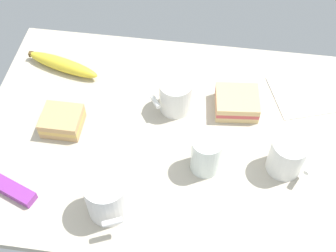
# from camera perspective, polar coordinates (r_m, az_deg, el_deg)

# --- Properties ---
(tabletop) EXTENTS (0.90, 0.64, 0.02)m
(tabletop) POSITION_cam_1_polar(r_m,az_deg,el_deg) (1.07, 0.00, -1.29)
(tabletop) COLOR #BCB29E
(tabletop) RESTS_ON ground
(coffee_mug_black) EXTENTS (0.09, 0.11, 0.10)m
(coffee_mug_black) POSITION_cam_1_polar(r_m,az_deg,el_deg) (0.92, -7.77, -8.87)
(coffee_mug_black) COLOR white
(coffee_mug_black) RESTS_ON tabletop
(coffee_mug_milky) EXTENTS (0.10, 0.08, 0.09)m
(coffee_mug_milky) POSITION_cam_1_polar(r_m,az_deg,el_deg) (1.01, 14.94, -3.69)
(coffee_mug_milky) COLOR white
(coffee_mug_milky) RESTS_ON tabletop
(coffee_mug_spare) EXTENTS (0.10, 0.09, 0.09)m
(coffee_mug_spare) POSITION_cam_1_polar(r_m,az_deg,el_deg) (1.08, 0.94, 3.88)
(coffee_mug_spare) COLOR white
(coffee_mug_spare) RESTS_ON tabletop
(sandwich_main) EXTENTS (0.09, 0.08, 0.04)m
(sandwich_main) POSITION_cam_1_polar(r_m,az_deg,el_deg) (1.09, -13.34, 0.63)
(sandwich_main) COLOR tan
(sandwich_main) RESTS_ON tabletop
(sandwich_side) EXTENTS (0.11, 0.10, 0.04)m
(sandwich_side) POSITION_cam_1_polar(r_m,az_deg,el_deg) (1.11, 8.77, 2.96)
(sandwich_side) COLOR #DBB77A
(sandwich_side) RESTS_ON tabletop
(glass_of_milk) EXTENTS (0.07, 0.07, 0.10)m
(glass_of_milk) POSITION_cam_1_polar(r_m,az_deg,el_deg) (0.98, 4.85, -3.81)
(glass_of_milk) COLOR silver
(glass_of_milk) RESTS_ON tabletop
(banana) EXTENTS (0.21, 0.09, 0.04)m
(banana) POSITION_cam_1_polar(r_m,az_deg,el_deg) (1.22, -13.30, 7.63)
(banana) COLOR yellow
(banana) RESTS_ON tabletop
(snack_bar) EXTENTS (0.14, 0.08, 0.02)m
(snack_bar) POSITION_cam_1_polar(r_m,az_deg,el_deg) (1.03, -19.77, -7.34)
(snack_bar) COLOR purple
(snack_bar) RESTS_ON tabletop
(paper_napkin) EXTENTS (0.18, 0.18, 0.00)m
(paper_napkin) POSITION_cam_1_polar(r_m,az_deg,el_deg) (1.19, 16.67, 3.90)
(paper_napkin) COLOR white
(paper_napkin) RESTS_ON tabletop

